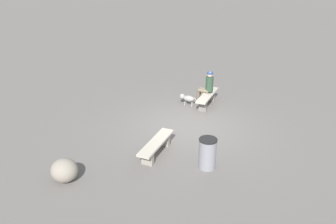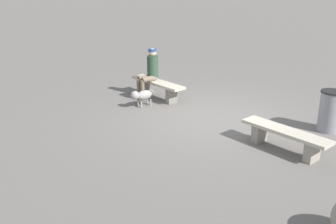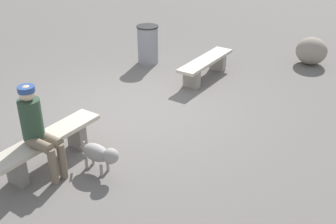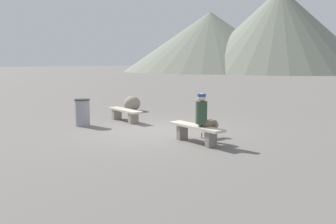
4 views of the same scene
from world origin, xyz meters
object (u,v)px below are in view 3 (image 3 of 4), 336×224
object	(u,v)px
bench_left	(206,65)
dog	(100,154)
seated_person	(37,126)
bench_right	(48,144)
boulder	(311,51)
trash_bin	(148,44)

from	to	relation	value
bench_left	dog	xyz separation A→B (m)	(3.83, 0.65, -0.00)
dog	bench_left	bearing A→B (deg)	97.88
seated_person	dog	size ratio (longest dim) A/B	1.84
bench_left	bench_right	distance (m)	4.15
bench_right	seated_person	size ratio (longest dim) A/B	1.38
bench_right	boulder	bearing A→B (deg)	162.90
bench_left	boulder	bearing A→B (deg)	142.46
bench_left	seated_person	distance (m)	4.37
bench_left	bench_right	size ratio (longest dim) A/B	0.97
trash_bin	dog	bearing A→B (deg)	30.34
bench_left	boulder	world-z (taller)	boulder
bench_right	boulder	distance (m)	6.55
dog	trash_bin	distance (m)	4.42
boulder	bench_right	bearing A→B (deg)	-14.27
bench_right	boulder	size ratio (longest dim) A/B	2.58
bench_right	dog	size ratio (longest dim) A/B	2.54
bench_right	bench_left	bearing A→B (deg)	175.93
trash_bin	seated_person	bearing A→B (deg)	20.31
bench_right	dog	world-z (taller)	bench_right
seated_person	dog	xyz separation A→B (m)	(-0.51, 0.63, -0.47)
bench_right	dog	bearing A→B (deg)	110.39
bench_left	dog	world-z (taller)	dog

